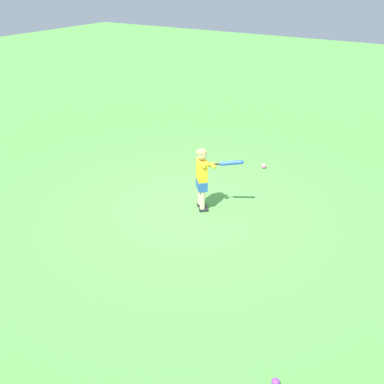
% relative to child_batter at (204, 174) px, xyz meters
% --- Properties ---
extents(ground_plane, '(40.00, 40.00, 0.00)m').
position_rel_child_batter_xyz_m(ground_plane, '(0.21, 0.14, -0.65)').
color(ground_plane, '#519942').
extents(child_batter, '(0.73, 0.49, 1.08)m').
position_rel_child_batter_xyz_m(child_batter, '(0.00, 0.00, 0.00)').
color(child_batter, '#232328').
rests_on(child_batter, ground).
extents(play_ball_near_batter, '(0.08, 0.08, 0.08)m').
position_rel_child_batter_xyz_m(play_ball_near_batter, '(-2.35, 2.59, -0.61)').
color(play_ball_near_batter, purple).
rests_on(play_ball_near_batter, ground).
extents(play_ball_by_bucket, '(0.10, 0.10, 0.10)m').
position_rel_child_batter_xyz_m(play_ball_by_bucket, '(-0.21, -2.05, -0.60)').
color(play_ball_by_bucket, pink).
rests_on(play_ball_by_bucket, ground).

